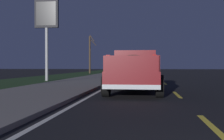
# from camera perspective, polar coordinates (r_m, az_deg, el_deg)

# --- Properties ---
(ground) EXTENTS (144.00, 144.00, 0.00)m
(ground) POSITION_cam_1_polar(r_m,az_deg,el_deg) (29.14, 9.63, -1.45)
(ground) COLOR black
(sidewalk_shoulder) EXTENTS (108.00, 4.00, 0.12)m
(sidewalk_shoulder) POSITION_cam_1_polar(r_m,az_deg,el_deg) (29.45, -1.52, -1.30)
(sidewalk_shoulder) COLOR slate
(sidewalk_shoulder) RESTS_ON ground
(grass_verge) EXTENTS (108.00, 6.00, 0.01)m
(grass_verge) POSITION_cam_1_polar(r_m,az_deg,el_deg) (30.60, -10.82, -1.34)
(grass_verge) COLOR #1E3819
(grass_verge) RESTS_ON ground
(lane_markings) EXTENTS (109.12, 3.54, 0.01)m
(lane_markings) POSITION_cam_1_polar(r_m,az_deg,el_deg) (31.63, 4.89, -1.25)
(lane_markings) COLOR yellow
(lane_markings) RESTS_ON ground
(pickup_truck) EXTENTS (5.43, 2.30, 1.87)m
(pickup_truck) POSITION_cam_1_polar(r_m,az_deg,el_deg) (11.94, 4.84, -0.05)
(pickup_truck) COLOR maroon
(pickup_truck) RESTS_ON ground
(sedan_green) EXTENTS (4.43, 2.06, 1.54)m
(sedan_green) POSITION_cam_1_polar(r_m,az_deg,el_deg) (20.42, 5.36, -0.22)
(sedan_green) COLOR #14592D
(sedan_green) RESTS_ON ground
(sedan_white) EXTENTS (4.42, 2.05, 1.54)m
(sedan_white) POSITION_cam_1_polar(r_m,az_deg,el_deg) (34.54, 6.72, 0.22)
(sedan_white) COLOR silver
(sedan_white) RESTS_ON ground
(sedan_red) EXTENTS (4.43, 2.07, 1.54)m
(sedan_red) POSITION_cam_1_polar(r_m,az_deg,el_deg) (41.57, 6.22, 0.33)
(sedan_red) COLOR maroon
(sedan_red) RESTS_ON ground
(gas_price_sign) EXTENTS (0.27, 1.90, 6.38)m
(gas_price_sign) POSITION_cam_1_polar(r_m,az_deg,el_deg) (22.16, -13.70, 10.18)
(gas_price_sign) COLOR #99999E
(gas_price_sign) RESTS_ON ground
(bare_tree_far) EXTENTS (1.16, 1.11, 6.09)m
(bare_tree_far) POSITION_cam_1_polar(r_m,az_deg,el_deg) (42.55, -4.69, 3.43)
(bare_tree_far) COLOR #423323
(bare_tree_far) RESTS_ON ground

